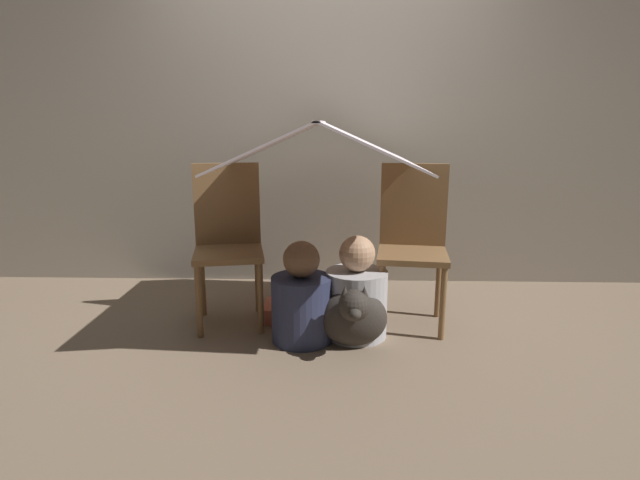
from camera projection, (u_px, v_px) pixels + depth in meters
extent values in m
plane|color=#7A6651|center=(320.00, 329.00, 3.08)|extent=(8.80, 8.80, 0.00)
cube|color=gray|center=(324.00, 121.00, 3.77)|extent=(7.00, 0.05, 2.50)
cylinder|color=brown|center=(199.00, 302.00, 2.91)|extent=(0.04, 0.04, 0.44)
cylinder|color=brown|center=(261.00, 298.00, 2.97)|extent=(0.04, 0.04, 0.44)
cylinder|color=brown|center=(202.00, 283.00, 3.25)|extent=(0.04, 0.04, 0.44)
cylinder|color=brown|center=(258.00, 280.00, 3.31)|extent=(0.04, 0.04, 0.44)
cube|color=brown|center=(229.00, 254.00, 3.06)|extent=(0.49, 0.49, 0.04)
cube|color=brown|center=(227.00, 204.00, 3.18)|extent=(0.41, 0.11, 0.52)
cylinder|color=brown|center=(380.00, 300.00, 2.93)|extent=(0.04, 0.04, 0.44)
cylinder|color=brown|center=(443.00, 304.00, 2.88)|extent=(0.04, 0.04, 0.44)
cylinder|color=brown|center=(383.00, 282.00, 3.28)|extent=(0.04, 0.04, 0.44)
cylinder|color=brown|center=(438.00, 285.00, 3.22)|extent=(0.04, 0.04, 0.44)
cube|color=brown|center=(412.00, 255.00, 3.03)|extent=(0.46, 0.46, 0.04)
cube|color=brown|center=(414.00, 205.00, 3.15)|extent=(0.41, 0.08, 0.52)
cube|color=silver|center=(272.00, 144.00, 2.90)|extent=(0.57, 1.28, 0.26)
cube|color=silver|center=(368.00, 144.00, 2.88)|extent=(0.57, 1.28, 0.26)
cube|color=silver|center=(320.00, 122.00, 2.86)|extent=(0.04, 1.28, 0.01)
cylinder|color=#2D3351|center=(302.00, 309.00, 2.88)|extent=(0.35, 0.35, 0.38)
sphere|color=brown|center=(301.00, 259.00, 2.81)|extent=(0.21, 0.21, 0.21)
cylinder|color=#B2B2B7|center=(356.00, 303.00, 2.94)|extent=(0.36, 0.36, 0.40)
sphere|color=tan|center=(357.00, 254.00, 2.87)|extent=(0.21, 0.21, 0.21)
ellipsoid|color=#332D28|center=(353.00, 318.00, 2.82)|extent=(0.39, 0.22, 0.33)
sphere|color=#332D28|center=(354.00, 305.00, 2.65)|extent=(0.17, 0.17, 0.17)
ellipsoid|color=#332D28|center=(355.00, 314.00, 2.57)|extent=(0.07, 0.09, 0.06)
cone|color=#332D28|center=(345.00, 293.00, 2.63)|extent=(0.06, 0.06, 0.08)
cone|color=#332D28|center=(364.00, 293.00, 2.63)|extent=(0.06, 0.06, 0.08)
cube|color=#CC664C|center=(289.00, 311.00, 3.23)|extent=(0.32, 0.26, 0.10)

